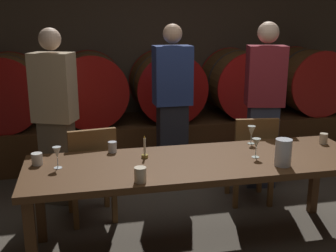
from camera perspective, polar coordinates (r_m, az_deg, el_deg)
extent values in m
cube|color=#473A2D|center=(5.78, -1.21, 10.84)|extent=(6.12, 0.24, 2.75)
cube|color=#4C2D16|center=(5.45, -0.03, -1.46)|extent=(5.51, 0.90, 0.50)
cylinder|color=brown|center=(5.25, -21.22, 4.46)|extent=(0.85, 0.73, 0.85)
cylinder|color=maroon|center=(4.88, -21.85, 3.66)|extent=(0.86, 0.03, 0.86)
cylinder|color=maroon|center=(5.62, -20.66, 5.15)|extent=(0.86, 0.03, 0.86)
cylinder|color=#2D2D33|center=(5.25, -21.22, 4.46)|extent=(0.85, 0.04, 0.85)
cylinder|color=brown|center=(5.18, -10.57, 5.10)|extent=(0.85, 0.73, 0.85)
cylinder|color=maroon|center=(4.81, -10.41, 4.35)|extent=(0.86, 0.03, 0.86)
cylinder|color=maroon|center=(5.56, -10.72, 5.76)|extent=(0.86, 0.03, 0.86)
cylinder|color=#2D2D33|center=(5.18, -10.57, 5.10)|extent=(0.85, 0.04, 0.85)
cylinder|color=brown|center=(5.30, -0.19, 5.57)|extent=(0.85, 0.73, 0.85)
cylinder|color=maroon|center=(4.93, 0.74, 4.86)|extent=(0.86, 0.03, 0.86)
cylinder|color=maroon|center=(5.66, -1.01, 6.18)|extent=(0.86, 0.03, 0.86)
cylinder|color=#2D2D33|center=(5.30, -0.19, 5.57)|extent=(0.85, 0.04, 0.85)
cylinder|color=brown|center=(5.58, 9.73, 5.84)|extent=(0.85, 0.73, 0.85)
cylinder|color=#9E1411|center=(5.24, 11.27, 5.17)|extent=(0.86, 0.03, 0.86)
cylinder|color=#9E1411|center=(5.93, 8.36, 6.43)|extent=(0.86, 0.03, 0.86)
cylinder|color=#2D2D33|center=(5.58, 9.73, 5.84)|extent=(0.85, 0.04, 0.85)
cylinder|color=brown|center=(6.02, 18.49, 5.94)|extent=(0.85, 0.73, 0.85)
cylinder|color=#B21C16|center=(5.70, 20.41, 5.30)|extent=(0.86, 0.03, 0.86)
cylinder|color=#B21C16|center=(6.34, 16.76, 6.51)|extent=(0.86, 0.03, 0.86)
cylinder|color=#2D2D33|center=(6.02, 18.49, 5.94)|extent=(0.85, 0.04, 0.85)
cube|color=#4C2D16|center=(3.19, 4.26, -5.13)|extent=(2.60, 0.81, 0.05)
cube|color=#4C2D16|center=(2.94, -18.16, -15.64)|extent=(0.07, 0.07, 0.68)
cube|color=#4C2D16|center=(3.55, -17.13, -10.02)|extent=(0.07, 0.07, 0.68)
cube|color=#4C2D16|center=(4.10, 19.43, -6.75)|extent=(0.07, 0.07, 0.68)
cube|color=brown|center=(3.80, -10.57, -6.22)|extent=(0.45, 0.45, 0.04)
cube|color=brown|center=(3.55, -10.25, -3.77)|extent=(0.40, 0.09, 0.42)
cube|color=brown|center=(4.06, -8.45, -8.16)|extent=(0.05, 0.05, 0.42)
cube|color=brown|center=(4.02, -13.25, -8.69)|extent=(0.05, 0.05, 0.42)
cube|color=brown|center=(3.76, -7.36, -10.11)|extent=(0.05, 0.05, 0.42)
cube|color=brown|center=(3.71, -12.57, -10.72)|extent=(0.05, 0.05, 0.42)
cube|color=brown|center=(4.16, 11.10, -4.32)|extent=(0.45, 0.45, 0.04)
cube|color=brown|center=(3.93, 11.99, -2.01)|extent=(0.40, 0.09, 0.42)
cube|color=brown|center=(4.44, 12.46, -6.30)|extent=(0.05, 0.05, 0.42)
cube|color=brown|center=(4.35, 8.16, -6.54)|extent=(0.05, 0.05, 0.42)
cube|color=brown|center=(4.14, 13.87, -7.98)|extent=(0.05, 0.05, 0.42)
cube|color=brown|center=(4.05, 9.27, -8.29)|extent=(0.05, 0.05, 0.42)
cube|color=brown|center=(4.20, -14.75, -4.77)|extent=(0.35, 0.30, 0.83)
cube|color=tan|center=(4.02, -15.44, 5.11)|extent=(0.44, 0.37, 0.64)
sphere|color=beige|center=(3.97, -15.89, 11.39)|extent=(0.20, 0.20, 0.20)
cube|color=black|center=(4.42, 0.58, -2.73)|extent=(0.30, 0.21, 0.90)
cube|color=navy|center=(4.25, 0.61, 6.94)|extent=(0.38, 0.25, 0.60)
sphere|color=#D8A884|center=(4.21, 0.63, 12.54)|extent=(0.19, 0.19, 0.19)
cube|color=#33384C|center=(4.55, 12.66, -2.69)|extent=(0.34, 0.26, 0.89)
cube|color=maroon|center=(4.38, 13.22, 6.68)|extent=(0.42, 0.32, 0.61)
sphere|color=beige|center=(4.34, 13.57, 12.34)|extent=(0.22, 0.22, 0.22)
cylinder|color=olive|center=(3.23, -3.20, -4.15)|extent=(0.05, 0.05, 0.02)
cylinder|color=#EDE5CC|center=(3.20, -3.22, -2.81)|extent=(0.02, 0.02, 0.13)
cone|color=yellow|center=(3.18, -3.24, -1.46)|extent=(0.01, 0.01, 0.02)
cylinder|color=silver|center=(3.15, 15.50, -3.51)|extent=(0.12, 0.12, 0.20)
cylinder|color=white|center=(3.12, -14.82, -5.55)|extent=(0.06, 0.06, 0.00)
cylinder|color=white|center=(3.11, -14.87, -4.87)|extent=(0.01, 0.01, 0.08)
cone|color=white|center=(3.08, -14.96, -3.50)|extent=(0.06, 0.06, 0.08)
cylinder|color=silver|center=(3.31, 11.89, -4.18)|extent=(0.06, 0.06, 0.00)
cylinder|color=silver|center=(3.29, 11.93, -3.54)|extent=(0.01, 0.01, 0.08)
cone|color=silver|center=(3.27, 12.00, -2.30)|extent=(0.07, 0.07, 0.07)
cylinder|color=silver|center=(3.64, 11.27, -2.35)|extent=(0.06, 0.06, 0.00)
cylinder|color=silver|center=(3.63, 11.30, -1.84)|extent=(0.01, 0.01, 0.06)
cone|color=silver|center=(3.61, 11.36, -0.69)|extent=(0.07, 0.07, 0.09)
cylinder|color=white|center=(3.22, -17.49, -4.32)|extent=(0.08, 0.08, 0.09)
cylinder|color=silver|center=(3.37, -7.62, -2.87)|extent=(0.07, 0.07, 0.09)
cylinder|color=beige|center=(2.77, -3.82, -6.67)|extent=(0.08, 0.08, 0.10)
cylinder|color=beige|center=(3.80, 20.52, -1.62)|extent=(0.07, 0.07, 0.09)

